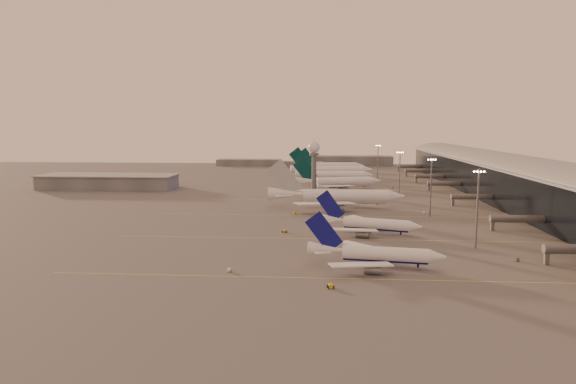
{
  "coord_description": "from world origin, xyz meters",
  "views": [
    {
      "loc": [
        10.22,
        -160.69,
        38.43
      ],
      "look_at": [
        -5.48,
        65.24,
        8.67
      ],
      "focal_mm": 32.0,
      "sensor_mm": 36.0,
      "label": 1
    }
  ],
  "objects": [
    {
      "name": "mast_a",
      "position": [
        58.0,
        0.0,
        13.74
      ],
      "size": [
        3.6,
        0.56,
        25.0
      ],
      "color": "#5B5E63",
      "rests_on": "ground"
    },
    {
      "name": "gsv_truck_c",
      "position": [
        -1.92,
        58.22,
        1.13
      ],
      "size": [
        4.61,
        5.71,
        2.22
      ],
      "color": "gold",
      "rests_on": "ground"
    },
    {
      "name": "mast_d",
      "position": [
        48.0,
        200.0,
        13.74
      ],
      "size": [
        3.6,
        0.56,
        25.0
      ],
      "color": "#5B5E63",
      "rests_on": "ground"
    },
    {
      "name": "widebody_white",
      "position": [
        16.36,
        76.93,
        3.93
      ],
      "size": [
        64.37,
        51.58,
        22.64
      ],
      "color": "white",
      "rests_on": "ground"
    },
    {
      "name": "greentail_a",
      "position": [
        19.31,
        144.34,
        3.47
      ],
      "size": [
        53.21,
        42.48,
        19.64
      ],
      "color": "white",
      "rests_on": "ground"
    },
    {
      "name": "gsv_catering_b",
      "position": [
        53.77,
        61.8,
        2.18
      ],
      "size": [
        5.51,
        2.91,
        4.37
      ],
      "color": "silver",
      "rests_on": "ground"
    },
    {
      "name": "gsv_truck_a",
      "position": [
        -13.94,
        -31.0,
        1.0
      ],
      "size": [
        5.14,
        2.88,
        1.96
      ],
      "color": "silver",
      "rests_on": "ground"
    },
    {
      "name": "gsv_tug_hangar",
      "position": [
        51.65,
        152.52,
        0.57
      ],
      "size": [
        4.25,
        3.0,
        1.11
      ],
      "color": "silver",
      "rests_on": "ground"
    },
    {
      "name": "gsv_tug_far",
      "position": [
        11.15,
        104.72,
        0.57
      ],
      "size": [
        3.72,
        4.51,
        1.11
      ],
      "color": "silver",
      "rests_on": "ground"
    },
    {
      "name": "gsv_truck_b",
      "position": [
        40.79,
        36.03,
        1.0
      ],
      "size": [
        5.14,
        3.26,
        1.96
      ],
      "color": "silver",
      "rests_on": "ground"
    },
    {
      "name": "greentail_b",
      "position": [
        17.67,
        185.48,
        3.46
      ],
      "size": [
        53.86,
        43.54,
        19.58
      ],
      "color": "white",
      "rests_on": "ground"
    },
    {
      "name": "greentail_c",
      "position": [
        16.55,
        214.6,
        3.98
      ],
      "size": [
        61.77,
        49.57,
        22.51
      ],
      "color": "white",
      "rests_on": "ground"
    },
    {
      "name": "mast_b",
      "position": [
        55.0,
        55.0,
        13.74
      ],
      "size": [
        3.6,
        0.56,
        25.0
      ],
      "color": "#5B5E63",
      "rests_on": "ground"
    },
    {
      "name": "gsv_tug_mid",
      "position": [
        -3.54,
        19.33,
        0.47
      ],
      "size": [
        3.73,
        3.2,
        0.92
      ],
      "color": "gold",
      "rests_on": "ground"
    },
    {
      "name": "radar_tower",
      "position": [
        5.0,
        120.0,
        20.95
      ],
      "size": [
        6.4,
        6.4,
        31.1
      ],
      "color": "#5B5E63",
      "rests_on": "ground"
    },
    {
      "name": "narrowbody_near",
      "position": [
        24.45,
        -23.64,
        3.01
      ],
      "size": [
        37.91,
        30.05,
        14.87
      ],
      "color": "white",
      "rests_on": "ground"
    },
    {
      "name": "taxiway_markings",
      "position": [
        30.0,
        56.0,
        0.01
      ],
      "size": [
        180.0,
        185.25,
        0.02
      ],
      "color": "#DDD24E",
      "rests_on": "ground"
    },
    {
      "name": "gsv_catering_a",
      "position": [
        65.29,
        -14.94,
        2.08
      ],
      "size": [
        5.55,
        4.18,
        4.17
      ],
      "color": "#535558",
      "rests_on": "ground"
    },
    {
      "name": "gsv_truck_d",
      "position": [
        -17.41,
        134.02,
        1.28
      ],
      "size": [
        2.68,
        6.38,
        2.52
      ],
      "color": "silver",
      "rests_on": "ground"
    },
    {
      "name": "greentail_d",
      "position": [
        17.11,
        264.27,
        3.49
      ],
      "size": [
        54.32,
        43.87,
        19.73
      ],
      "color": "white",
      "rests_on": "ground"
    },
    {
      "name": "mast_c",
      "position": [
        50.0,
        110.0,
        13.74
      ],
      "size": [
        3.6,
        0.56,
        25.0
      ],
      "color": "#5B5E63",
      "rests_on": "ground"
    },
    {
      "name": "terminal",
      "position": [
        107.88,
        110.09,
        10.52
      ],
      "size": [
        57.0,
        362.0,
        23.04
      ],
      "color": "black",
      "rests_on": "ground"
    },
    {
      "name": "hangar",
      "position": [
        -120.0,
        140.0,
        4.32
      ],
      "size": [
        82.0,
        27.0,
        8.5
      ],
      "color": "slate",
      "rests_on": "ground"
    },
    {
      "name": "gsv_tug_near",
      "position": [
        12.13,
        -43.0,
        0.52
      ],
      "size": [
        2.84,
        3.89,
        1.0
      ],
      "color": "gold",
      "rests_on": "ground"
    },
    {
      "name": "distant_horizon",
      "position": [
        2.62,
        325.14,
        3.89
      ],
      "size": [
        165.0,
        37.5,
        9.0
      ],
      "color": "slate",
      "rests_on": "ground"
    },
    {
      "name": "narrowbody_mid",
      "position": [
        26.3,
        19.42,
        3.03
      ],
      "size": [
        37.05,
        29.08,
        14.97
      ],
      "color": "white",
      "rests_on": "ground"
    },
    {
      "name": "ground",
      "position": [
        0.0,
        0.0,
        0.0
      ],
      "size": [
        700.0,
        700.0,
        0.0
      ],
      "primitive_type": "plane",
      "color": "#4D4B4B",
      "rests_on": "ground"
    }
  ]
}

